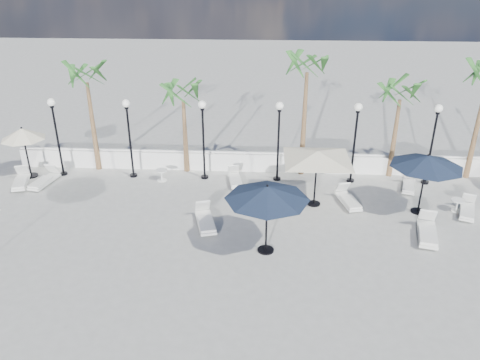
# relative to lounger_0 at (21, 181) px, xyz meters

# --- Properties ---
(ground) EXTENTS (100.00, 100.00, 0.00)m
(ground) POSITION_rel_lounger_0_xyz_m (12.01, -5.22, -0.23)
(ground) COLOR gray
(ground) RESTS_ON ground
(balustrade) EXTENTS (26.00, 0.30, 1.01)m
(balustrade) POSITION_rel_lounger_0_xyz_m (12.01, 2.28, 0.24)
(balustrade) COLOR silver
(balustrade) RESTS_ON ground
(lamppost_0) EXTENTS (0.36, 0.36, 3.84)m
(lamppost_0) POSITION_rel_lounger_0_xyz_m (1.51, 1.28, 2.26)
(lamppost_0) COLOR black
(lamppost_0) RESTS_ON ground
(lamppost_1) EXTENTS (0.36, 0.36, 3.84)m
(lamppost_1) POSITION_rel_lounger_0_xyz_m (5.01, 1.28, 2.26)
(lamppost_1) COLOR black
(lamppost_1) RESTS_ON ground
(lamppost_2) EXTENTS (0.36, 0.36, 3.84)m
(lamppost_2) POSITION_rel_lounger_0_xyz_m (8.51, 1.28, 2.26)
(lamppost_2) COLOR black
(lamppost_2) RESTS_ON ground
(lamppost_3) EXTENTS (0.36, 0.36, 3.84)m
(lamppost_3) POSITION_rel_lounger_0_xyz_m (12.01, 1.28, 2.26)
(lamppost_3) COLOR black
(lamppost_3) RESTS_ON ground
(lamppost_4) EXTENTS (0.36, 0.36, 3.84)m
(lamppost_4) POSITION_rel_lounger_0_xyz_m (15.51, 1.28, 2.26)
(lamppost_4) COLOR black
(lamppost_4) RESTS_ON ground
(lamppost_5) EXTENTS (0.36, 0.36, 3.84)m
(lamppost_5) POSITION_rel_lounger_0_xyz_m (19.01, 1.28, 2.26)
(lamppost_5) COLOR black
(lamppost_5) RESTS_ON ground
(palm_0) EXTENTS (2.60, 2.60, 5.50)m
(palm_0) POSITION_rel_lounger_0_xyz_m (3.01, 2.08, 4.30)
(palm_0) COLOR brown
(palm_0) RESTS_ON ground
(palm_1) EXTENTS (2.60, 2.60, 4.70)m
(palm_1) POSITION_rel_lounger_0_xyz_m (7.51, 2.08, 3.53)
(palm_1) COLOR brown
(palm_1) RESTS_ON ground
(palm_2) EXTENTS (2.60, 2.60, 6.10)m
(palm_2) POSITION_rel_lounger_0_xyz_m (13.21, 2.08, 4.89)
(palm_2) COLOR brown
(palm_2) RESTS_ON ground
(palm_3) EXTENTS (2.60, 2.60, 4.90)m
(palm_3) POSITION_rel_lounger_0_xyz_m (17.51, 2.08, 3.72)
(palm_3) COLOR brown
(palm_3) RESTS_ON ground
(lounger_0) EXTENTS (1.11, 1.91, 0.68)m
(lounger_0) POSITION_rel_lounger_0_xyz_m (0.00, 0.00, 0.00)
(lounger_0) COLOR silver
(lounger_0) RESTS_ON ground
(lounger_1) EXTENTS (0.92, 1.93, 0.69)m
(lounger_1) POSITION_rel_lounger_0_xyz_m (1.08, 0.12, 0.00)
(lounger_1) COLOR silver
(lounger_1) RESTS_ON ground
(lounger_2) EXTENTS (1.09, 2.00, 0.71)m
(lounger_2) POSITION_rel_lounger_0_xyz_m (9.10, -3.21, 0.01)
(lounger_2) COLOR silver
(lounger_2) RESTS_ON ground
(lounger_3) EXTENTS (0.84, 1.73, 0.62)m
(lounger_3) POSITION_rel_lounger_0_xyz_m (10.02, 0.78, -0.02)
(lounger_3) COLOR silver
(lounger_3) RESTS_ON ground
(lounger_4) EXTENTS (0.99, 1.88, 0.67)m
(lounger_4) POSITION_rel_lounger_0_xyz_m (15.04, -1.05, -0.00)
(lounger_4) COLOR silver
(lounger_4) RESTS_ON ground
(lounger_5) EXTENTS (1.11, 2.13, 0.76)m
(lounger_5) POSITION_rel_lounger_0_xyz_m (17.63, -3.60, 0.03)
(lounger_5) COLOR silver
(lounger_5) RESTS_ON ground
(lounger_6) EXTENTS (1.13, 1.77, 0.63)m
(lounger_6) POSITION_rel_lounger_0_xyz_m (19.84, -1.69, -0.02)
(lounger_6) COLOR silver
(lounger_6) RESTS_ON ground
(lounger_8) EXTENTS (0.98, 1.71, 0.61)m
(lounger_8) POSITION_rel_lounger_0_xyz_m (18.07, 0.62, -0.02)
(lounger_8) COLOR silver
(lounger_8) RESTS_ON ground
(side_table_1) EXTENTS (0.58, 0.58, 0.56)m
(side_table_1) POSITION_rel_lounger_0_xyz_m (6.49, 0.86, 0.11)
(side_table_1) COLOR silver
(side_table_1) RESTS_ON ground
(side_table_2) EXTENTS (0.55, 0.55, 0.53)m
(side_table_2) POSITION_rel_lounger_0_xyz_m (19.50, -1.43, 0.09)
(side_table_2) COLOR silver
(side_table_2) RESTS_ON ground
(parasol_navy_mid) EXTENTS (2.99, 2.99, 2.68)m
(parasol_navy_mid) POSITION_rel_lounger_0_xyz_m (11.51, -4.86, 2.12)
(parasol_navy_mid) COLOR black
(parasol_navy_mid) RESTS_ON ground
(parasol_navy_right) EXTENTS (2.92, 2.92, 2.62)m
(parasol_navy_right) POSITION_rel_lounger_0_xyz_m (17.87, -1.60, 2.07)
(parasol_navy_right) COLOR black
(parasol_navy_right) RESTS_ON ground
(parasol_cream_sq_a) EXTENTS (5.43, 5.43, 2.66)m
(parasol_cream_sq_a) POSITION_rel_lounger_0_xyz_m (13.56, -1.16, 2.24)
(parasol_cream_sq_a) COLOR black
(parasol_cream_sq_a) RESTS_ON ground
(parasol_cream_small) EXTENTS (2.07, 2.07, 2.54)m
(parasol_cream_small) POSITION_rel_lounger_0_xyz_m (0.01, 0.98, 1.94)
(parasol_cream_small) COLOR black
(parasol_cream_small) RESTS_ON ground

